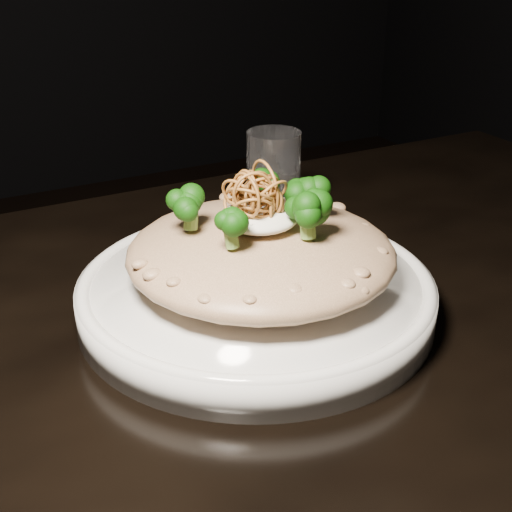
{
  "coord_description": "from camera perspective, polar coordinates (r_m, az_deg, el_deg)",
  "views": [
    {
      "loc": [
        -0.3,
        -0.42,
        1.07
      ],
      "look_at": [
        -0.04,
        0.06,
        0.81
      ],
      "focal_mm": 50.0,
      "sensor_mm": 36.0,
      "label": 1
    }
  ],
  "objects": [
    {
      "name": "table",
      "position": [
        0.66,
        5.76,
        -12.09
      ],
      "size": [
        1.1,
        0.8,
        0.75
      ],
      "color": "black",
      "rests_on": "ground"
    },
    {
      "name": "risotto",
      "position": [
        0.61,
        0.42,
        0.3
      ],
      "size": [
        0.23,
        0.23,
        0.05
      ],
      "primitive_type": "ellipsoid",
      "color": "brown",
      "rests_on": "plate"
    },
    {
      "name": "drinking_glass",
      "position": [
        0.8,
        1.41,
        6.24
      ],
      "size": [
        0.06,
        0.06,
        0.11
      ],
      "primitive_type": "cylinder",
      "rotation": [
        0.0,
        0.0,
        0.03
      ],
      "color": "white",
      "rests_on": "table"
    },
    {
      "name": "broccoli",
      "position": [
        0.59,
        -0.25,
        5.0
      ],
      "size": [
        0.15,
        0.15,
        0.06
      ],
      "primitive_type": null,
      "color": "black",
      "rests_on": "risotto"
    },
    {
      "name": "shallots",
      "position": [
        0.58,
        -0.11,
        5.61
      ],
      "size": [
        0.06,
        0.06,
        0.04
      ],
      "primitive_type": null,
      "color": "brown",
      "rests_on": "cheese"
    },
    {
      "name": "cheese",
      "position": [
        0.59,
        0.25,
        3.15
      ],
      "size": [
        0.07,
        0.07,
        0.02
      ],
      "primitive_type": "ellipsoid",
      "color": "white",
      "rests_on": "risotto"
    },
    {
      "name": "plate",
      "position": [
        0.63,
        0.0,
        -3.21
      ],
      "size": [
        0.31,
        0.31,
        0.03
      ],
      "primitive_type": "cylinder",
      "color": "silver",
      "rests_on": "table"
    }
  ]
}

